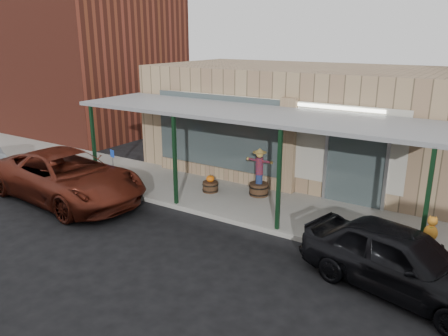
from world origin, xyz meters
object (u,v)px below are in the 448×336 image
Objects in this scene: barrel_pumpkin at (210,185)px; handicap_sign at (113,162)px; parked_sedan at (400,260)px; barrel_scarecrow at (259,180)px; car_maroon at (67,176)px.

handicap_sign is (-3.37, -1.26, 0.61)m from barrel_pumpkin.
handicap_sign is 0.28× the size of parked_sedan.
barrel_pumpkin is (-1.59, -0.59, -0.33)m from barrel_scarecrow.
barrel_scarecrow is 1.73m from barrel_pumpkin.
parked_sedan reaches higher than barrel_pumpkin.
car_maroon is (-0.48, -1.63, -0.16)m from handicap_sign.
handicap_sign is 1.71m from car_maroon.
car_maroon is (-5.44, -3.48, 0.12)m from barrel_scarecrow.
barrel_pumpkin is 4.84m from car_maroon.
handicap_sign is 10.23m from parked_sedan.
parked_sedan is at bearing -83.90° from car_maroon.
barrel_scarecrow is at bearing 72.19° from parked_sedan.
barrel_scarecrow is 5.30m from handicap_sign.
handicap_sign is at bearing -174.38° from barrel_scarecrow.
barrel_scarecrow reaches higher than car_maroon.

